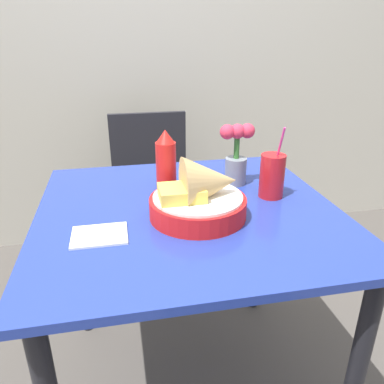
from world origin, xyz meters
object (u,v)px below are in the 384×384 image
(ketchup_bottle, at_px, (166,162))
(flower_vase, at_px, (236,154))
(chair_far_window, at_px, (151,182))
(food_basket, at_px, (202,196))
(drink_cup, at_px, (272,177))

(ketchup_bottle, relative_size, flower_vase, 0.98)
(ketchup_bottle, height_order, flower_vase, flower_vase)
(chair_far_window, height_order, ketchup_bottle, ketchup_bottle)
(chair_far_window, bearing_deg, food_basket, -85.62)
(ketchup_bottle, bearing_deg, food_basket, -71.39)
(drink_cup, bearing_deg, chair_far_window, 112.34)
(chair_far_window, distance_m, drink_cup, 0.90)
(ketchup_bottle, distance_m, drink_cup, 0.35)
(ketchup_bottle, relative_size, drink_cup, 0.89)
(ketchup_bottle, distance_m, flower_vase, 0.25)
(chair_far_window, bearing_deg, flower_vase, -69.62)
(chair_far_window, relative_size, drink_cup, 3.65)
(drink_cup, relative_size, flower_vase, 1.10)
(drink_cup, bearing_deg, ketchup_bottle, 159.74)
(chair_far_window, relative_size, flower_vase, 4.03)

